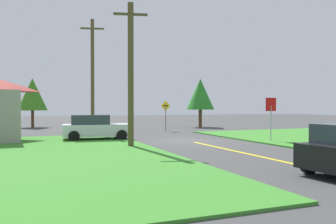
% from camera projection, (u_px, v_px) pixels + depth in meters
% --- Properties ---
extents(ground_plane, '(120.00, 120.00, 0.00)m').
position_uv_depth(ground_plane, '(187.00, 141.00, 21.92)').
color(ground_plane, '#3F3F3F').
extents(grass_verge_left, '(12.00, 20.00, 0.08)m').
position_uv_depth(grass_verge_left, '(28.00, 157.00, 14.77)').
color(grass_verge_left, '#39822A').
rests_on(grass_verge_left, ground).
extents(lane_stripe_center, '(0.20, 14.00, 0.01)m').
position_uv_depth(lane_stripe_center, '(269.00, 158.00, 14.48)').
color(lane_stripe_center, yellow).
rests_on(lane_stripe_center, ground).
extents(stop_sign, '(0.82, 0.12, 2.69)m').
position_uv_depth(stop_sign, '(271.00, 110.00, 21.48)').
color(stop_sign, '#9EA0A8').
rests_on(stop_sign, ground).
extents(parked_car_near_building, '(4.43, 2.35, 1.62)m').
position_uv_depth(parked_car_near_building, '(95.00, 128.00, 22.38)').
color(parked_car_near_building, silver).
rests_on(parked_car_near_building, ground).
extents(utility_pole_near, '(1.78, 0.54, 7.63)m').
position_uv_depth(utility_pole_near, '(131.00, 73.00, 18.43)').
color(utility_pole_near, '#4F4625').
rests_on(utility_pole_near, ground).
extents(utility_pole_mid, '(1.77, 0.57, 8.86)m').
position_uv_depth(utility_pole_mid, '(92.00, 75.00, 26.92)').
color(utility_pole_mid, '#4F4626').
rests_on(utility_pole_mid, ground).
extents(direction_sign, '(0.90, 0.12, 2.65)m').
position_uv_depth(direction_sign, '(166.00, 112.00, 30.63)').
color(direction_sign, slate).
rests_on(direction_sign, ground).
extents(oak_tree_left, '(2.98, 2.98, 5.02)m').
position_uv_depth(oak_tree_left, '(32.00, 94.00, 35.57)').
color(oak_tree_left, brown).
rests_on(oak_tree_left, ground).
extents(pine_tree_center, '(2.88, 2.88, 5.00)m').
position_uv_depth(pine_tree_center, '(200.00, 94.00, 36.04)').
color(pine_tree_center, brown).
rests_on(pine_tree_center, ground).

